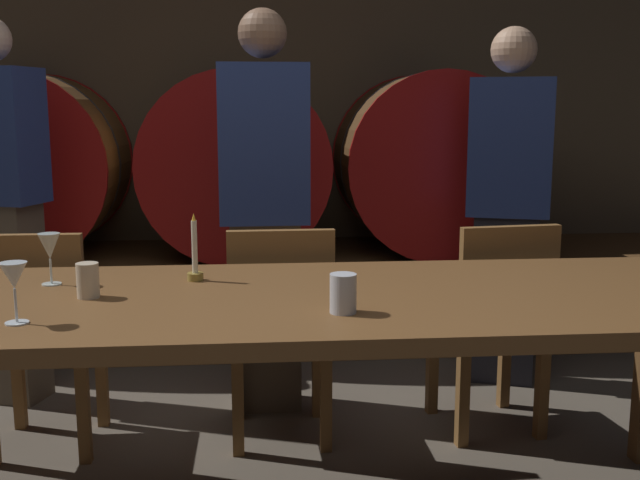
% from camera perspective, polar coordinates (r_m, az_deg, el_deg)
% --- Properties ---
extents(back_wall, '(6.52, 0.24, 2.85)m').
position_cam_1_polar(back_wall, '(4.81, -6.50, 11.08)').
color(back_wall, brown).
rests_on(back_wall, ground).
extents(barrel_shelf, '(5.87, 0.90, 0.51)m').
position_cam_1_polar(barrel_shelf, '(4.39, -6.38, -4.17)').
color(barrel_shelf, brown).
rests_on(barrel_shelf, ground).
extents(wine_barrel_left, '(1.01, 0.83, 1.01)m').
position_cam_1_polar(wine_barrel_left, '(4.45, -21.20, 5.28)').
color(wine_barrel_left, brown).
rests_on(wine_barrel_left, barrel_shelf).
extents(wine_barrel_center, '(1.01, 0.83, 1.01)m').
position_cam_1_polar(wine_barrel_center, '(4.27, -6.37, 5.73)').
color(wine_barrel_center, brown).
rests_on(wine_barrel_center, barrel_shelf).
extents(wine_barrel_right, '(1.01, 0.83, 1.01)m').
position_cam_1_polar(wine_barrel_right, '(4.38, 8.10, 5.80)').
color(wine_barrel_right, '#513319').
rests_on(wine_barrel_right, barrel_shelf).
extents(dining_table, '(2.94, 0.92, 0.78)m').
position_cam_1_polar(dining_table, '(2.26, -3.29, -5.68)').
color(dining_table, brown).
rests_on(dining_table, ground).
extents(chair_left, '(0.40, 0.40, 0.88)m').
position_cam_1_polar(chair_left, '(3.07, -20.41, -6.49)').
color(chair_left, brown).
rests_on(chair_left, ground).
extents(chair_center, '(0.41, 0.41, 0.88)m').
position_cam_1_polar(chair_center, '(2.98, -3.02, -6.38)').
color(chair_center, brown).
rests_on(chair_center, ground).
extents(chair_right, '(0.45, 0.45, 0.88)m').
position_cam_1_polar(chair_right, '(3.14, 13.08, -5.74)').
color(chair_right, brown).
rests_on(chair_right, ground).
extents(guest_left, '(0.44, 0.35, 1.71)m').
position_cam_1_polar(guest_left, '(3.64, -22.96, 2.09)').
color(guest_left, brown).
rests_on(guest_left, ground).
extents(guest_center, '(0.38, 0.24, 1.73)m').
position_cam_1_polar(guest_center, '(3.27, -4.20, 2.29)').
color(guest_center, brown).
rests_on(guest_center, ground).
extents(guest_right, '(0.44, 0.35, 1.69)m').
position_cam_1_polar(guest_right, '(3.71, 13.95, 2.64)').
color(guest_right, black).
rests_on(guest_right, ground).
extents(candle_center, '(0.05, 0.05, 0.22)m').
position_cam_1_polar(candle_center, '(2.45, -9.41, -1.62)').
color(candle_center, olive).
rests_on(candle_center, dining_table).
extents(wine_glass_center, '(0.07, 0.07, 0.16)m').
position_cam_1_polar(wine_glass_center, '(2.49, -19.73, -0.56)').
color(wine_glass_center, silver).
rests_on(wine_glass_center, dining_table).
extents(wine_glass_right, '(0.07, 0.07, 0.16)m').
position_cam_1_polar(wine_glass_right, '(2.07, -22.10, -2.66)').
color(wine_glass_right, white).
rests_on(wine_glass_right, dining_table).
extents(cup_center, '(0.06, 0.06, 0.10)m').
position_cam_1_polar(cup_center, '(2.30, -17.11, -2.93)').
color(cup_center, beige).
rests_on(cup_center, dining_table).
extents(cup_right, '(0.07, 0.07, 0.11)m').
position_cam_1_polar(cup_right, '(2.04, 1.76, -4.05)').
color(cup_right, silver).
rests_on(cup_right, dining_table).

